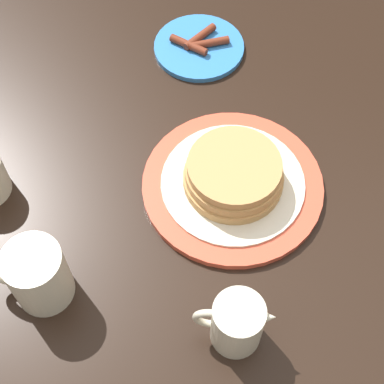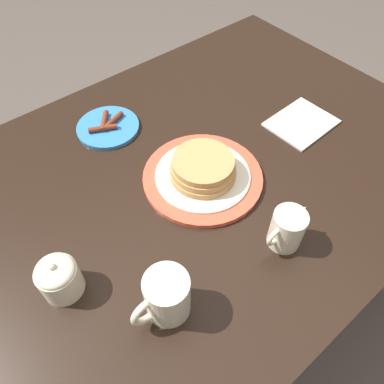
{
  "view_description": "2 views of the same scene",
  "coord_description": "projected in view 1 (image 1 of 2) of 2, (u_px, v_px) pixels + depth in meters",
  "views": [
    {
      "loc": [
        0.05,
        0.52,
        1.54
      ],
      "look_at": [
        0.09,
        0.06,
        0.8
      ],
      "focal_mm": 55.0,
      "sensor_mm": 36.0,
      "label": 1
    },
    {
      "loc": [
        0.41,
        0.46,
        1.44
      ],
      "look_at": [
        0.09,
        0.06,
        0.8
      ],
      "focal_mm": 35.0,
      "sensor_mm": 36.0,
      "label": 2
    }
  ],
  "objects": [
    {
      "name": "coffee_mug",
      "position": [
        36.0,
        275.0,
        0.78
      ],
      "size": [
        0.12,
        0.08,
        0.1
      ],
      "color": "beige",
      "rests_on": "dining_table"
    },
    {
      "name": "pancake_plate",
      "position": [
        233.0,
        179.0,
        0.89
      ],
      "size": [
        0.28,
        0.28,
        0.06
      ],
      "color": "#DB5138",
      "rests_on": "dining_table"
    },
    {
      "name": "ground_plane",
      "position": [
        228.0,
        331.0,
        1.58
      ],
      "size": [
        8.0,
        8.0,
        0.0
      ],
      "primitive_type": "plane",
      "color": "#51473F"
    },
    {
      "name": "side_plate_bacon",
      "position": [
        199.0,
        47.0,
        1.06
      ],
      "size": [
        0.16,
        0.16,
        0.02
      ],
      "color": "#337AC6",
      "rests_on": "dining_table"
    },
    {
      "name": "creamer_pitcher",
      "position": [
        238.0,
        323.0,
        0.75
      ],
      "size": [
        0.11,
        0.07,
        0.09
      ],
      "color": "beige",
      "rests_on": "dining_table"
    },
    {
      "name": "dining_table",
      "position": [
        247.0,
        213.0,
        1.04
      ],
      "size": [
        1.26,
        0.91,
        0.77
      ],
      "color": "black",
      "rests_on": "ground_plane"
    }
  ]
}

